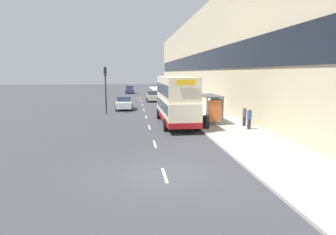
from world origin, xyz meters
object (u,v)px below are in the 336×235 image
object	(u,v)px
pedestrian_at_shelter	(213,106)
litter_bin	(206,122)
double_decker_bus_near	(176,99)
pedestrian_3	(221,107)
pedestrian_2	(244,116)
car_1	(130,89)
traffic_light_far_kerb	(105,82)
bus_shelter	(212,103)
pedestrian_1	(249,118)
car_2	(124,103)
pedestrian_4	(198,113)
car_0	(153,96)

from	to	relation	value
pedestrian_at_shelter	litter_bin	size ratio (longest dim) A/B	1.64
double_decker_bus_near	pedestrian_3	xyz separation A→B (m)	(5.58, 4.43, -1.28)
pedestrian_at_shelter	litter_bin	distance (m)	8.41
pedestrian_at_shelter	pedestrian_2	bearing A→B (deg)	-83.88
car_1	pedestrian_at_shelter	bearing A→B (deg)	104.07
car_1	pedestrian_3	size ratio (longest dim) A/B	2.41
pedestrian_3	traffic_light_far_kerb	size ratio (longest dim) A/B	0.32
pedestrian_at_shelter	bus_shelter	bearing A→B (deg)	-106.51
bus_shelter	double_decker_bus_near	world-z (taller)	double_decker_bus_near
pedestrian_1	litter_bin	distance (m)	3.45
pedestrian_2	pedestrian_3	size ratio (longest dim) A/B	0.99
litter_bin	car_1	bearing A→B (deg)	98.28
bus_shelter	car_2	world-z (taller)	bus_shelter
bus_shelter	traffic_light_far_kerb	size ratio (longest dim) A/B	0.79
car_2	pedestrian_2	world-z (taller)	pedestrian_2
car_1	pedestrian_4	xyz separation A→B (m)	(6.38, -42.72, 0.18)
car_0	double_decker_bus_near	bearing A→B (deg)	-88.41
car_2	pedestrian_4	size ratio (longest dim) A/B	2.31
pedestrian_at_shelter	pedestrian_2	world-z (taller)	pedestrian_at_shelter
pedestrian_at_shelter	pedestrian_1	distance (m)	8.78
pedestrian_2	pedestrian_4	bearing A→B (deg)	156.60
car_0	litter_bin	size ratio (longest dim) A/B	4.10
car_1	traffic_light_far_kerb	bearing A→B (deg)	85.99
bus_shelter	pedestrian_2	distance (m)	3.22
bus_shelter	pedestrian_4	size ratio (longest dim) A/B	2.34
car_1	car_2	size ratio (longest dim) A/B	0.99
double_decker_bus_near	car_1	size ratio (longest dim) A/B	2.48
car_2	pedestrian_at_shelter	bearing A→B (deg)	146.07
pedestrian_4	pedestrian_at_shelter	bearing A→B (deg)	62.50
car_1	litter_bin	size ratio (longest dim) A/B	3.91
car_1	litter_bin	distance (m)	45.53
pedestrian_3	traffic_light_far_kerb	bearing A→B (deg)	164.15
pedestrian_1	pedestrian_2	world-z (taller)	pedestrian_1
pedestrian_3	car_2	bearing A→B (deg)	145.99
pedestrian_2	litter_bin	world-z (taller)	pedestrian_2
pedestrian_at_shelter	traffic_light_far_kerb	bearing A→B (deg)	165.59
double_decker_bus_near	traffic_light_far_kerb	distance (m)	10.60
pedestrian_at_shelter	pedestrian_3	world-z (taller)	pedestrian_at_shelter
car_2	pedestrian_3	world-z (taller)	pedestrian_3
bus_shelter	car_1	world-z (taller)	bus_shelter
pedestrian_at_shelter	car_2	bearing A→B (deg)	146.07
car_1	pedestrian_at_shelter	distance (m)	38.26
pedestrian_3	pedestrian_at_shelter	bearing A→B (deg)	144.97
car_1	car_2	distance (m)	30.55
pedestrian_2	pedestrian_4	size ratio (longest dim) A/B	0.93
pedestrian_at_shelter	pedestrian_1	size ratio (longest dim) A/B	1.00
litter_bin	pedestrian_at_shelter	bearing A→B (deg)	70.95
car_0	pedestrian_1	distance (m)	26.58
car_0	pedestrian_1	world-z (taller)	pedestrian_1
pedestrian_2	pedestrian_3	world-z (taller)	pedestrian_3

